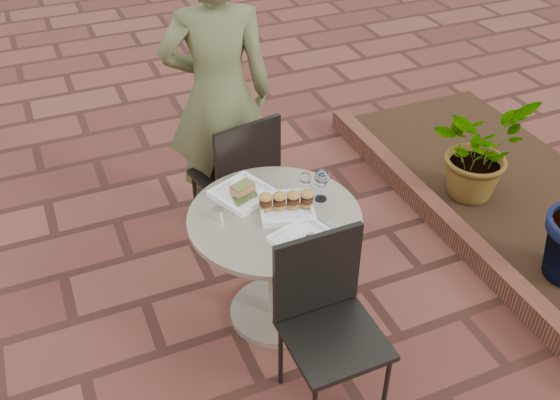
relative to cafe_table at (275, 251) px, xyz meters
name	(u,v)px	position (x,y,z in m)	size (l,w,h in m)	color
ground	(235,329)	(-0.26, -0.02, -0.48)	(60.00, 60.00, 0.00)	brown
cafe_table	(275,251)	(0.00, 0.00, 0.00)	(0.90, 0.90, 0.73)	gray
chair_far	(240,171)	(0.06, 0.70, 0.07)	(0.51, 0.51, 0.93)	black
chair_near	(326,311)	(0.03, -0.55, 0.07)	(0.44, 0.44, 0.93)	black
diner	(219,96)	(0.04, 0.97, 0.45)	(0.68, 0.45, 1.87)	#535931
plate_salmon	(243,193)	(-0.09, 0.22, 0.27)	(0.36, 0.36, 0.08)	white
plate_sliders	(286,203)	(0.07, 0.02, 0.29)	(0.34, 0.34, 0.18)	white
plate_tuna	(306,241)	(0.05, -0.27, 0.26)	(0.35, 0.35, 0.03)	white
wine_glass_right	(322,180)	(0.28, 0.03, 0.37)	(0.07, 0.07, 0.18)	white
wine_glass_mid	(305,179)	(0.22, 0.10, 0.35)	(0.06, 0.06, 0.14)	white
wine_glass_far	(322,179)	(0.28, 0.03, 0.38)	(0.08, 0.08, 0.19)	white
steel_ramekin	(218,213)	(-0.27, 0.10, 0.27)	(0.07, 0.07, 0.05)	silver
cutlery_set	(334,228)	(0.23, -0.21, 0.25)	(0.08, 0.19, 0.00)	silver
planter_curb	(442,219)	(1.34, 0.28, -0.41)	(0.12, 3.00, 0.15)	brown
mulch_bed	(523,200)	(2.04, 0.28, -0.45)	(1.30, 3.00, 0.06)	black
potted_plant_a	(478,149)	(1.72, 0.49, -0.06)	(0.65, 0.56, 0.72)	#33662D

